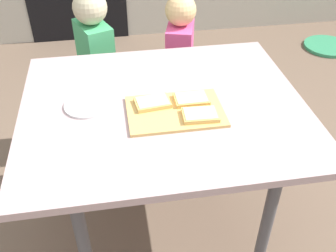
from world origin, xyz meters
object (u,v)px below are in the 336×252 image
at_px(dining_table, 164,120).
at_px(cutting_board, 175,111).
at_px(pizza_slice_near_right, 200,115).
at_px(pizza_slice_far_left, 152,102).
at_px(child_right, 180,64).
at_px(plate_white_left, 87,105).
at_px(pizza_slice_far_right, 191,99).
at_px(child_left, 97,65).
at_px(garden_hose_coil, 328,46).

height_order(dining_table, cutting_board, cutting_board).
height_order(dining_table, pizza_slice_near_right, pizza_slice_near_right).
relative_size(pizza_slice_far_left, child_right, 0.15).
bearing_deg(plate_white_left, pizza_slice_far_right, -6.96).
bearing_deg(cutting_board, dining_table, 119.35).
distance_m(pizza_slice_near_right, child_left, 0.93).
bearing_deg(pizza_slice_near_right, plate_white_left, 159.24).
bearing_deg(dining_table, garden_hose_coil, 43.97).
height_order(pizza_slice_near_right, garden_hose_coil, pizza_slice_near_right).
bearing_deg(dining_table, child_left, 111.29).
distance_m(pizza_slice_far_left, child_right, 0.79).
relative_size(pizza_slice_far_right, pizza_slice_far_left, 0.93).
bearing_deg(pizza_slice_far_right, child_right, 82.69).
relative_size(pizza_slice_far_left, pizza_slice_near_right, 1.04).
bearing_deg(cutting_board, child_left, 112.01).
height_order(pizza_slice_far_right, child_left, child_left).
relative_size(pizza_slice_near_right, garden_hose_coil, 0.32).
height_order(pizza_slice_far_right, garden_hose_coil, pizza_slice_far_right).
bearing_deg(pizza_slice_far_left, garden_hose_coil, 43.46).
distance_m(pizza_slice_far_right, pizza_slice_near_right, 0.11).
relative_size(dining_table, pizza_slice_near_right, 8.14).
relative_size(dining_table, cutting_board, 3.05).
relative_size(dining_table, pizza_slice_far_right, 8.38).
xyz_separation_m(cutting_board, plate_white_left, (-0.34, 0.10, -0.00)).
distance_m(dining_table, child_left, 0.75).
bearing_deg(pizza_slice_far_right, garden_hose_coil, 45.99).
relative_size(cutting_board, garden_hose_coil, 0.86).
bearing_deg(pizza_slice_near_right, pizza_slice_far_right, 95.67).
height_order(cutting_board, pizza_slice_far_left, pizza_slice_far_left).
bearing_deg(pizza_slice_near_right, pizza_slice_far_left, 146.53).
bearing_deg(garden_hose_coil, pizza_slice_far_right, -134.01).
height_order(child_right, garden_hose_coil, child_right).
relative_size(dining_table, child_left, 1.14).
xyz_separation_m(pizza_slice_far_right, plate_white_left, (-0.42, 0.05, -0.02)).
bearing_deg(pizza_slice_far_right, cutting_board, -145.36).
xyz_separation_m(pizza_slice_near_right, child_left, (-0.39, 0.82, -0.20)).
xyz_separation_m(cutting_board, garden_hose_coil, (1.78, 1.82, -0.75)).
bearing_deg(cutting_board, pizza_slice_near_right, -34.63).
height_order(plate_white_left, child_right, child_right).
relative_size(pizza_slice_far_right, child_left, 0.14).
distance_m(pizza_slice_near_right, plate_white_left, 0.46).
distance_m(cutting_board, plate_white_left, 0.36).
height_order(dining_table, child_right, child_right).
bearing_deg(plate_white_left, dining_table, -7.08).
bearing_deg(child_right, garden_hose_coil, 33.11).
bearing_deg(plate_white_left, child_right, 52.62).
bearing_deg(cutting_board, child_right, 77.74).
bearing_deg(dining_table, child_right, 73.88).
distance_m(pizza_slice_far_right, child_left, 0.83).
xyz_separation_m(dining_table, pizza_slice_near_right, (0.12, -0.12, 0.10)).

